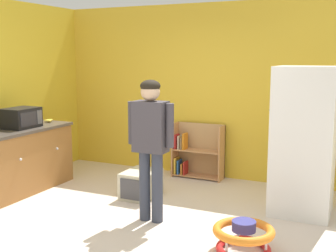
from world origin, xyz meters
TOP-DOWN VIEW (x-y plane):
  - ground_plane at (0.00, 0.00)m, footprint 12.00×12.00m
  - back_wall at (0.00, 2.33)m, footprint 5.20×0.06m
  - left_side_wall at (-2.63, 0.80)m, footprint 0.06×2.99m
  - kitchen_counter at (-2.20, 0.11)m, footprint 0.65×2.24m
  - refrigerator at (1.52, 1.21)m, footprint 0.73×0.68m
  - bookshelf at (-0.23, 2.15)m, footprint 0.80×0.28m
  - standing_person at (-0.01, 0.20)m, footprint 0.57×0.23m
  - baby_walker at (1.18, -0.16)m, footprint 0.60×0.60m
  - pet_carrier at (-0.53, 0.90)m, footprint 0.42×0.55m
  - microwave at (-2.20, 0.49)m, footprint 0.37×0.48m
  - banana_bunch at (-2.19, 1.06)m, footprint 0.15×0.16m

SIDE VIEW (x-z plane):
  - ground_plane at x=0.00m, z-range 0.00..0.00m
  - baby_walker at x=1.18m, z-range 0.00..0.32m
  - pet_carrier at x=-0.53m, z-range 0.00..0.36m
  - bookshelf at x=-0.23m, z-range -0.05..0.80m
  - kitchen_counter at x=-2.20m, z-range 0.00..0.90m
  - refrigerator at x=1.52m, z-range 0.00..1.78m
  - banana_bunch at x=-2.19m, z-range 0.91..0.95m
  - standing_person at x=-0.01m, z-range 0.18..1.81m
  - microwave at x=-2.20m, z-range 0.90..1.18m
  - back_wall at x=0.00m, z-range 0.00..2.70m
  - left_side_wall at x=-2.63m, z-range 0.00..2.70m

